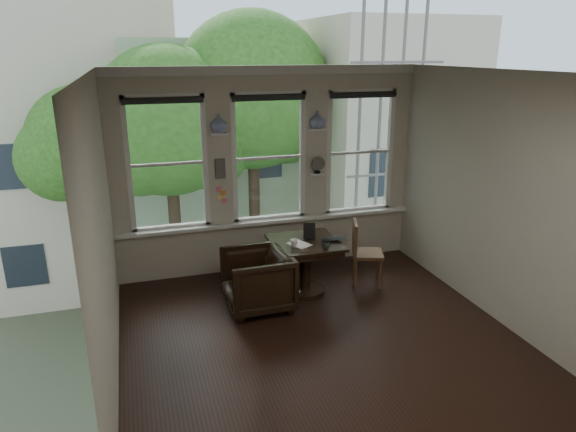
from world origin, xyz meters
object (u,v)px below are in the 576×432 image
object	(u,v)px
table	(305,267)
mug	(294,243)
armchair_left	(257,280)
laptop	(334,241)
side_chair_right	(368,253)

from	to	relation	value
table	mug	bearing A→B (deg)	-145.79
table	armchair_left	xyz separation A→B (m)	(-0.73, -0.24, 0.01)
armchair_left	laptop	world-z (taller)	laptop
laptop	mug	size ratio (longest dim) A/B	3.51
armchair_left	mug	xyz separation A→B (m)	(0.53, 0.11, 0.41)
table	laptop	size ratio (longest dim) A/B	2.46
laptop	armchair_left	bearing A→B (deg)	-167.81
table	side_chair_right	world-z (taller)	side_chair_right
laptop	side_chair_right	bearing A→B (deg)	20.67
mug	side_chair_right	bearing A→B (deg)	7.35
table	laptop	world-z (taller)	laptop
side_chair_right	mug	world-z (taller)	side_chair_right
laptop	table	bearing A→B (deg)	166.53
side_chair_right	mug	bearing A→B (deg)	117.67
table	side_chair_right	size ratio (longest dim) A/B	0.98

